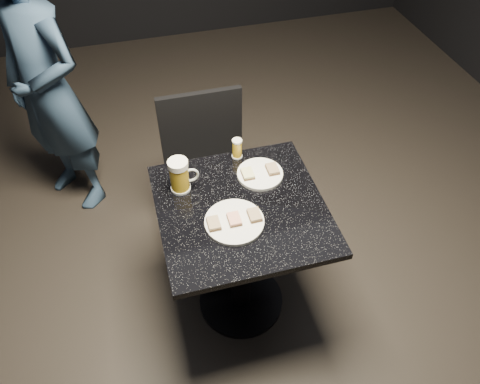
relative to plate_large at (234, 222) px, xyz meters
name	(u,v)px	position (x,y,z in m)	size (l,w,h in m)	color
floor	(241,301)	(0.05, 0.08, -0.76)	(6.00, 6.00, 0.00)	black
plate_large	(234,222)	(0.00, 0.00, 0.00)	(0.24, 0.24, 0.01)	white
plate_small	(260,174)	(0.18, 0.24, 0.00)	(0.21, 0.21, 0.01)	white
patron	(48,90)	(-0.74, 1.14, 0.02)	(0.57, 0.37, 1.56)	navy
table	(241,242)	(0.05, 0.08, -0.25)	(0.70, 0.70, 0.75)	black
beer_mug	(180,175)	(-0.17, 0.25, 0.07)	(0.13, 0.09, 0.16)	silver
beer_tumbler	(237,148)	(0.12, 0.39, 0.04)	(0.05, 0.05, 0.10)	silver
chair	(208,167)	(0.01, 0.62, -0.25)	(0.44, 0.44, 0.89)	black
canapes_on_plate_large	(234,219)	(0.00, 0.00, 0.02)	(0.22, 0.07, 0.02)	#4C3521
canapes_on_plate_small	(260,171)	(0.18, 0.24, 0.02)	(0.17, 0.07, 0.02)	#4C3521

